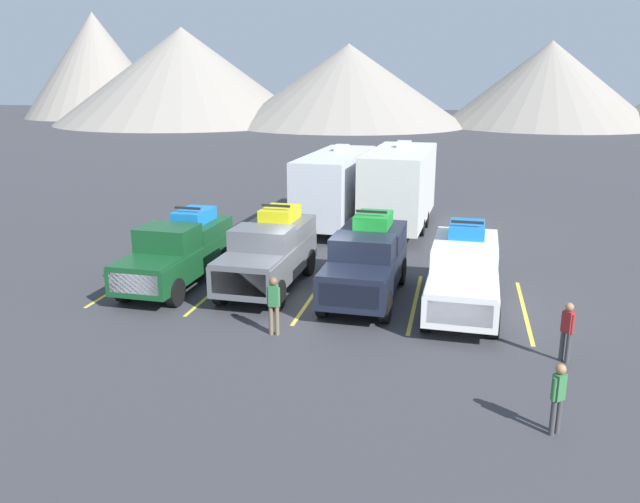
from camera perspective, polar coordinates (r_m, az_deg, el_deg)
name	(u,v)px	position (r m, az deg, el deg)	size (l,w,h in m)	color
ground_plane	(308,302)	(20.06, -1.08, -4.61)	(240.00, 240.00, 0.00)	#38383D
pickup_truck_a	(179,250)	(22.10, -12.65, 0.12)	(2.18, 5.70, 2.52)	#144723
pickup_truck_b	(269,251)	(21.24, -4.61, 0.01)	(2.27, 5.39, 2.69)	#595B60
pickup_truck_c	(367,260)	(20.24, 4.23, -0.78)	(2.28, 5.32, 2.71)	black
pickup_truck_d	(464,271)	(19.79, 12.90, -1.73)	(2.26, 5.77, 2.56)	white
lot_stripe_a	(129,281)	(23.09, -16.90, -2.55)	(0.12, 5.50, 0.01)	gold
lot_stripe_b	(218,287)	(21.69, -9.20, -3.23)	(0.12, 5.50, 0.01)	gold
lot_stripe_c	(313,294)	(20.73, -0.60, -3.91)	(0.12, 5.50, 0.01)	gold
lot_stripe_d	(415,302)	(20.28, 8.61, -4.55)	(0.12, 5.50, 0.01)	gold
lot_stripe_e	(524,310)	(20.37, 18.00, -5.08)	(0.12, 5.50, 0.01)	gold
camper_trailer_a	(336,185)	(29.74, 1.43, 6.03)	(2.70, 8.75, 3.76)	silver
camper_trailer_b	(399,185)	(29.22, 7.20, 5.99)	(2.95, 8.37, 4.01)	silver
person_a	(274,302)	(17.34, -4.22, -4.58)	(0.37, 0.23, 1.67)	#726047
person_b	(558,394)	(13.56, 20.75, -12.00)	(0.29, 0.28, 1.53)	#3F3F42
person_c	(567,328)	(16.86, 21.47, -6.48)	(0.29, 0.29, 1.57)	#3F3F42
mountain_ridge	(441,76)	(95.86, 10.93, 15.35)	(143.70, 44.60, 17.34)	gray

